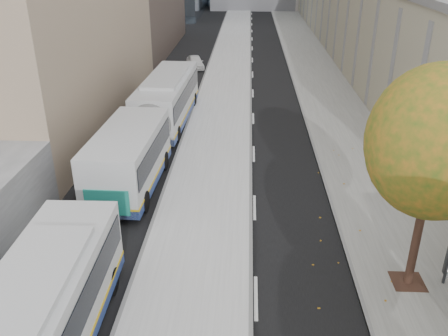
{
  "coord_description": "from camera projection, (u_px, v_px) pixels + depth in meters",
  "views": [
    {
      "loc": [
        -2.08,
        -0.43,
        10.62
      ],
      "look_at": [
        -2.95,
        16.76,
        2.5
      ],
      "focal_mm": 38.0,
      "sensor_mm": 36.0,
      "label": 1
    }
  ],
  "objects": [
    {
      "name": "bus_platform",
      "position": [
        224.0,
        96.0,
        36.59
      ],
      "size": [
        4.25,
        150.0,
        0.15
      ],
      "primitive_type": "cube",
      "color": "#B0B0B0",
      "rests_on": "ground"
    },
    {
      "name": "sidewalk",
      "position": [
        328.0,
        98.0,
        36.23
      ],
      "size": [
        4.75,
        150.0,
        0.08
      ],
      "primitive_type": "cube",
      "color": "gray",
      "rests_on": "ground"
    },
    {
      "name": "building_tan",
      "position": [
        388.0,
        2.0,
        60.22
      ],
      "size": [
        18.0,
        92.0,
        8.0
      ],
      "primitive_type": "cube",
      "color": "tan",
      "rests_on": "ground"
    },
    {
      "name": "tree_c",
      "position": [
        436.0,
        143.0,
        14.16
      ],
      "size": [
        4.2,
        4.2,
        7.28
      ],
      "color": "black",
      "rests_on": "sidewalk"
    },
    {
      "name": "bus_far",
      "position": [
        154.0,
        119.0,
        27.06
      ],
      "size": [
        3.23,
        17.83,
        2.96
      ],
      "rotation": [
        0.0,
        0.0,
        -0.04
      ],
      "color": "silver",
      "rests_on": "ground"
    },
    {
      "name": "distant_car",
      "position": [
        195.0,
        62.0,
        44.79
      ],
      "size": [
        2.2,
        3.72,
        1.19
      ],
      "primitive_type": "imported",
      "rotation": [
        0.0,
        0.0,
        0.24
      ],
      "color": "silver",
      "rests_on": "ground"
    }
  ]
}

